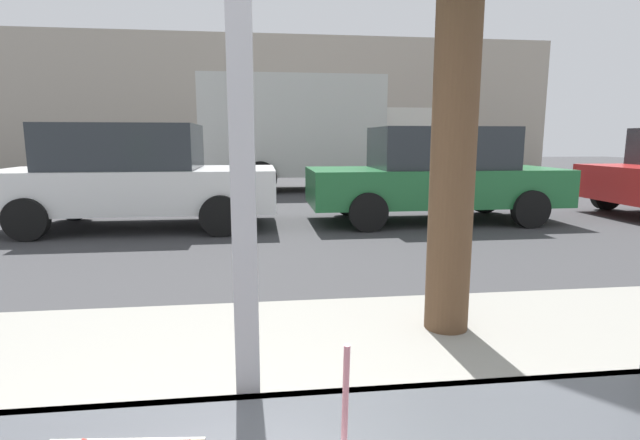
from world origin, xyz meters
The scene contains 6 objects.
ground_plane centered at (0.00, 8.00, 0.00)m, with size 60.00×60.00×0.00m, color #38383A.
sidewalk_strip centered at (0.00, 1.60, 0.06)m, with size 16.00×2.80×0.13m, color gray.
building_facade_far centered at (0.00, 22.23, 3.07)m, with size 28.00×1.20×6.15m, color #A89E8E.
parked_car_white centered at (-2.05, 7.46, 0.87)m, with size 4.53×2.06×1.73m.
parked_car_green centered at (3.19, 7.46, 0.86)m, with size 4.52×1.88×1.70m.
box_truck centered at (1.64, 13.30, 1.73)m, with size 6.85×2.44×3.22m.
Camera 1 is at (0.03, -0.92, 1.48)m, focal length 26.98 mm.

